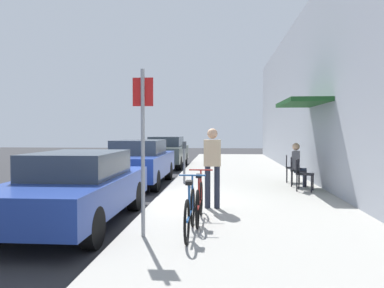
# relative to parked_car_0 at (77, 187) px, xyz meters

# --- Properties ---
(ground_plane) EXTENTS (60.00, 60.00, 0.00)m
(ground_plane) POSITION_rel_parked_car_0_xyz_m (1.10, 1.94, -0.71)
(ground_plane) COLOR #2D2D30
(sidewalk_slab) EXTENTS (4.50, 32.00, 0.12)m
(sidewalk_slab) POSITION_rel_parked_car_0_xyz_m (3.35, 3.94, -0.65)
(sidewalk_slab) COLOR #9E9B93
(sidewalk_slab) RESTS_ON ground_plane
(building_facade) EXTENTS (1.40, 32.00, 6.15)m
(building_facade) POSITION_rel_parked_car_0_xyz_m (5.75, 3.94, 2.36)
(building_facade) COLOR #999EA8
(building_facade) RESTS_ON ground_plane
(parked_car_0) EXTENTS (1.80, 4.40, 1.36)m
(parked_car_0) POSITION_rel_parked_car_0_xyz_m (0.00, 0.00, 0.00)
(parked_car_0) COLOR navy
(parked_car_0) RESTS_ON ground_plane
(parked_car_1) EXTENTS (1.80, 4.40, 1.47)m
(parked_car_1) POSITION_rel_parked_car_0_xyz_m (0.00, 5.25, 0.05)
(parked_car_1) COLOR navy
(parked_car_1) RESTS_ON ground_plane
(parked_car_2) EXTENTS (1.80, 4.40, 1.49)m
(parked_car_2) POSITION_rel_parked_car_0_xyz_m (0.00, 11.28, 0.06)
(parked_car_2) COLOR #47514C
(parked_car_2) RESTS_ON ground_plane
(parking_meter) EXTENTS (0.12, 0.10, 1.32)m
(parking_meter) POSITION_rel_parked_car_0_xyz_m (1.55, 4.81, 0.18)
(parking_meter) COLOR slate
(parking_meter) RESTS_ON sidewalk_slab
(street_sign) EXTENTS (0.32, 0.06, 2.60)m
(street_sign) POSITION_rel_parked_car_0_xyz_m (1.50, -1.08, 0.93)
(street_sign) COLOR gray
(street_sign) RESTS_ON sidewalk_slab
(bicycle_0) EXTENTS (0.46, 1.71, 0.90)m
(bicycle_0) POSITION_rel_parked_car_0_xyz_m (2.32, -0.05, -0.23)
(bicycle_0) COLOR black
(bicycle_0) RESTS_ON sidewalk_slab
(bicycle_1) EXTENTS (0.46, 1.71, 0.90)m
(bicycle_1) POSITION_rel_parked_car_0_xyz_m (2.22, -0.93, -0.23)
(bicycle_1) COLOR black
(bicycle_1) RESTS_ON sidewalk_slab
(cafe_chair_0) EXTENTS (0.56, 0.56, 0.87)m
(cafe_chair_0) POSITION_rel_parked_car_0_xyz_m (4.92, 3.65, -0.09)
(cafe_chair_0) COLOR black
(cafe_chair_0) RESTS_ON sidewalk_slab
(cafe_chair_1) EXTENTS (0.53, 0.53, 0.87)m
(cafe_chair_1) POSITION_rel_parked_car_0_xyz_m (4.92, 4.53, -0.09)
(cafe_chair_1) COLOR black
(cafe_chair_1) RESTS_ON sidewalk_slab
(seated_patron_1) EXTENTS (0.49, 0.44, 1.29)m
(seated_patron_1) POSITION_rel_parked_car_0_xyz_m (4.98, 4.52, 0.10)
(seated_patron_1) COLOR #232838
(seated_patron_1) RESTS_ON sidewalk_slab
(cafe_chair_2) EXTENTS (0.50, 0.50, 0.87)m
(cafe_chair_2) POSITION_rel_parked_car_0_xyz_m (4.92, 5.40, -0.09)
(cafe_chair_2) COLOR black
(cafe_chair_2) RESTS_ON sidewalk_slab
(pedestrian_standing) EXTENTS (0.36, 0.22, 1.70)m
(pedestrian_standing) POSITION_rel_parked_car_0_xyz_m (2.52, 1.13, 0.41)
(pedestrian_standing) COLOR #232838
(pedestrian_standing) RESTS_ON sidewalk_slab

